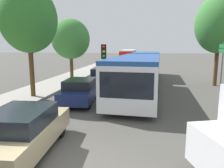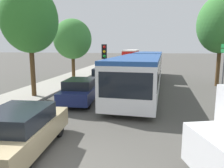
# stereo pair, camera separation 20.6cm
# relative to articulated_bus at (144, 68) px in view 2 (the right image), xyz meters

# --- Properties ---
(kerb_strip_left) EXTENTS (3.20, 51.51, 0.14)m
(kerb_strip_left) POSITION_rel_articulated_bus_xyz_m (-7.51, 7.85, -1.46)
(kerb_strip_left) COLOR #9E998E
(kerb_strip_left) RESTS_ON ground
(articulated_bus) EXTENTS (3.68, 17.94, 2.65)m
(articulated_bus) POSITION_rel_articulated_bus_xyz_m (0.00, 0.00, 0.00)
(articulated_bus) COLOR silver
(articulated_bus) RESTS_ON ground
(city_bus_rear) EXTENTS (2.63, 11.65, 2.51)m
(city_bus_rear) POSITION_rel_articulated_bus_xyz_m (-3.52, 28.61, -0.08)
(city_bus_rear) COLOR red
(city_bus_rear) RESTS_ON ground
(queued_car_tan) EXTENTS (2.01, 4.21, 1.42)m
(queued_car_tan) POSITION_rel_articulated_bus_xyz_m (-3.35, -12.17, -0.81)
(queued_car_tan) COLOR tan
(queued_car_tan) RESTS_ON ground
(queued_car_navy) EXTENTS (1.97, 4.12, 1.39)m
(queued_car_navy) POSITION_rel_articulated_bus_xyz_m (-3.46, -5.89, -0.82)
(queued_car_navy) COLOR navy
(queued_car_navy) RESTS_ON ground
(queued_car_black) EXTENTS (2.07, 4.33, 1.47)m
(queued_car_black) POSITION_rel_articulated_bus_xyz_m (-3.35, 0.11, -0.78)
(queued_car_black) COLOR black
(queued_car_black) RESTS_ON ground
(queued_car_green) EXTENTS (2.08, 4.36, 1.48)m
(queued_car_green) POSITION_rel_articulated_bus_xyz_m (-3.72, 6.87, -0.78)
(queued_car_green) COLOR #236638
(queued_car_green) RESTS_ON ground
(queued_car_white) EXTENTS (2.13, 4.45, 1.51)m
(queued_car_white) POSITION_rel_articulated_bus_xyz_m (-3.46, 12.86, -0.76)
(queued_car_white) COLOR white
(queued_car_white) RESTS_ON ground
(traffic_light) EXTENTS (0.37, 0.39, 3.40)m
(traffic_light) POSITION_rel_articulated_bus_xyz_m (-2.35, -4.39, 0.97)
(traffic_light) COLOR #56595E
(traffic_light) RESTS_ON ground
(tree_left_mid) EXTENTS (3.44, 3.44, 6.92)m
(tree_left_mid) POSITION_rel_articulated_bus_xyz_m (-6.79, -5.27, 3.34)
(tree_left_mid) COLOR #51381E
(tree_left_mid) RESTS_ON ground
(tree_left_far) EXTENTS (3.73, 3.73, 5.92)m
(tree_left_far) POSITION_rel_articulated_bus_xyz_m (-7.08, 2.92, 2.43)
(tree_left_far) COLOR #51381E
(tree_left_far) RESTS_ON ground
(tree_right_mid) EXTENTS (3.83, 3.83, 7.34)m
(tree_right_mid) POSITION_rel_articulated_bus_xyz_m (5.98, 1.33, 3.37)
(tree_right_mid) COLOR #51381E
(tree_right_mid) RESTS_ON ground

